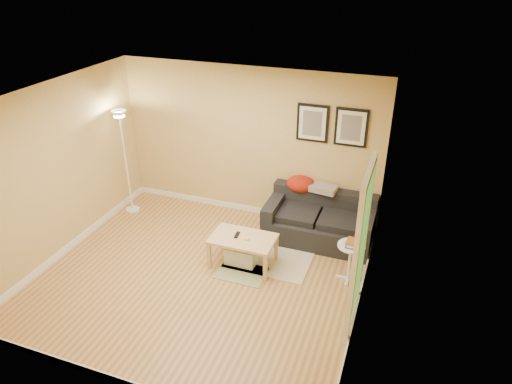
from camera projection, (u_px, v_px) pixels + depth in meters
floor at (200, 276)px, 6.63m from camera, size 4.50×4.50×0.00m
ceiling at (188, 100)px, 5.42m from camera, size 4.50×4.50×0.00m
wall_back at (248, 144)px, 7.69m from camera, size 4.50×0.00×4.50m
wall_front at (100, 290)px, 4.36m from camera, size 4.50×0.00×4.50m
wall_left at (57, 172)px, 6.70m from camera, size 0.00×4.00×4.00m
wall_right at (368, 228)px, 5.35m from camera, size 0.00×4.00×4.00m
baseboard_back at (249, 209)px, 8.26m from camera, size 4.50×0.02×0.10m
baseboard_front at (119, 380)px, 4.95m from camera, size 4.50×0.02×0.10m
baseboard_left at (73, 243)px, 7.28m from camera, size 0.02×4.00×0.10m
baseboard_right at (356, 309)px, 5.93m from camera, size 0.02×4.00×0.10m
sofa at (319, 219)px, 7.31m from camera, size 1.70×0.90×0.75m
red_throw at (301, 184)px, 7.53m from camera, size 0.48×0.36×0.28m
plaid_throw at (323, 188)px, 7.37m from camera, size 0.45×0.32×0.10m
framed_print_left at (313, 123)px, 7.11m from camera, size 0.50×0.04×0.60m
framed_print_right at (351, 128)px, 6.93m from camera, size 0.50×0.04×0.60m
area_rug at (269, 259)px, 6.98m from camera, size 1.25×0.85×0.01m
green_runner at (242, 273)px, 6.68m from camera, size 0.70×0.50×0.01m
coffee_table at (243, 251)px, 6.77m from camera, size 1.06×0.79×0.47m
remote_control at (237, 235)px, 6.71m from camera, size 0.07×0.16×0.02m
tape_roll at (247, 239)px, 6.61m from camera, size 0.07×0.07×0.03m
storage_bin at (242, 254)px, 6.86m from camera, size 0.47×0.34×0.29m
side_table at (349, 262)px, 6.43m from camera, size 0.38×0.38×0.59m
book_stack at (353, 243)px, 6.27m from camera, size 0.21×0.26×0.07m
floor_lamp at (126, 165)px, 7.91m from camera, size 0.24×0.24×1.88m
doorway at (359, 253)px, 5.37m from camera, size 0.12×1.01×2.13m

